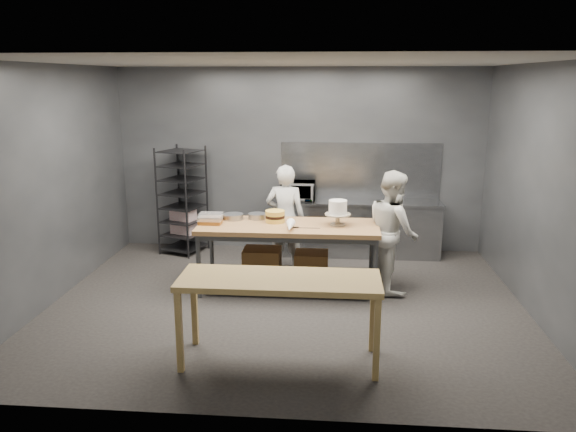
% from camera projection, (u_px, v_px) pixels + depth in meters
% --- Properties ---
extents(ground, '(6.00, 6.00, 0.00)m').
position_uv_depth(ground, '(287.00, 304.00, 7.20)').
color(ground, black).
rests_on(ground, ground).
extents(back_wall, '(6.00, 0.04, 3.00)m').
position_uv_depth(back_wall, '(300.00, 160.00, 9.26)').
color(back_wall, '#4C4F54').
rests_on(back_wall, ground).
extents(work_table, '(2.40, 0.90, 0.92)m').
position_uv_depth(work_table, '(286.00, 249.00, 7.58)').
color(work_table, '#92623A').
rests_on(work_table, ground).
extents(near_counter, '(2.00, 0.70, 0.90)m').
position_uv_depth(near_counter, '(280.00, 286.00, 5.56)').
color(near_counter, olive).
rests_on(near_counter, ground).
extents(back_counter, '(2.60, 0.60, 0.90)m').
position_uv_depth(back_counter, '(359.00, 228.00, 9.12)').
color(back_counter, slate).
rests_on(back_counter, ground).
extents(splashback_panel, '(2.60, 0.02, 0.90)m').
position_uv_depth(splashback_panel, '(360.00, 170.00, 9.20)').
color(splashback_panel, slate).
rests_on(splashback_panel, back_counter).
extents(speed_rack, '(0.78, 0.81, 1.75)m').
position_uv_depth(speed_rack, '(183.00, 201.00, 9.18)').
color(speed_rack, black).
rests_on(speed_rack, ground).
extents(chef_behind, '(0.61, 0.43, 1.60)m').
position_uv_depth(chef_behind, '(285.00, 218.00, 8.30)').
color(chef_behind, silver).
rests_on(chef_behind, ground).
extents(chef_right, '(0.80, 0.93, 1.64)m').
position_uv_depth(chef_right, '(393.00, 231.00, 7.53)').
color(chef_right, silver).
rests_on(chef_right, ground).
extents(microwave, '(0.54, 0.37, 0.30)m').
position_uv_depth(microwave, '(298.00, 191.00, 9.06)').
color(microwave, black).
rests_on(microwave, back_counter).
extents(frosted_cake_stand, '(0.34, 0.34, 0.34)m').
position_uv_depth(frosted_cake_stand, '(338.00, 210.00, 7.39)').
color(frosted_cake_stand, '#ACA089').
rests_on(frosted_cake_stand, work_table).
extents(layer_cake, '(0.26, 0.26, 0.16)m').
position_uv_depth(layer_cake, '(275.00, 216.00, 7.58)').
color(layer_cake, '#F6C84E').
rests_on(layer_cake, work_table).
extents(cake_pans, '(0.59, 0.32, 0.07)m').
position_uv_depth(cake_pans, '(244.00, 216.00, 7.76)').
color(cake_pans, gray).
rests_on(cake_pans, work_table).
extents(piping_bag, '(0.13, 0.38, 0.12)m').
position_uv_depth(piping_bag, '(290.00, 226.00, 7.15)').
color(piping_bag, white).
rests_on(piping_bag, work_table).
extents(offset_spatula, '(0.36, 0.02, 0.02)m').
position_uv_depth(offset_spatula, '(302.00, 228.00, 7.29)').
color(offset_spatula, slate).
rests_on(offset_spatula, work_table).
extents(pastry_clamshells, '(0.34, 0.37, 0.11)m').
position_uv_depth(pastry_clamshells, '(211.00, 218.00, 7.57)').
color(pastry_clamshells, '#98601E').
rests_on(pastry_clamshells, work_table).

